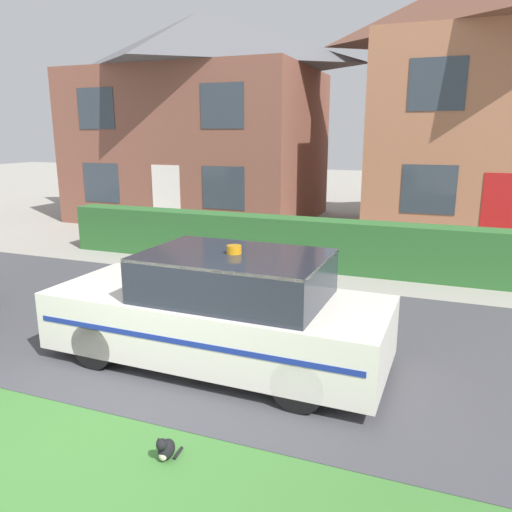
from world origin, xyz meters
TOP-DOWN VIEW (x-y plane):
  - ground_plane at (0.00, 0.00)m, footprint 80.00×80.00m
  - road_strip at (0.00, 3.49)m, footprint 28.00×5.48m
  - lawn_verge at (0.00, -0.07)m, footprint 28.00×1.64m
  - garden_hedge at (0.54, 7.65)m, footprint 12.92×0.67m
  - police_car at (0.61, 2.39)m, footprint 4.61×1.86m
  - cat at (1.00, 0.29)m, footprint 0.19×0.33m
  - house_left at (-5.32, 13.43)m, footprint 8.58×6.17m
  - wheelie_bin at (-3.91, 7.81)m, footprint 0.79×0.74m

SIDE VIEW (x-z plane):
  - ground_plane at x=0.00m, z-range 0.00..0.00m
  - lawn_verge at x=0.00m, z-range 0.00..0.01m
  - road_strip at x=0.00m, z-range 0.00..0.01m
  - cat at x=1.00m, z-range -0.03..0.26m
  - wheelie_bin at x=-3.91m, z-range 0.00..1.03m
  - garden_hedge at x=0.54m, z-range 0.00..1.16m
  - police_car at x=0.61m, z-range -0.07..1.58m
  - house_left at x=-5.32m, z-range 0.07..7.22m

